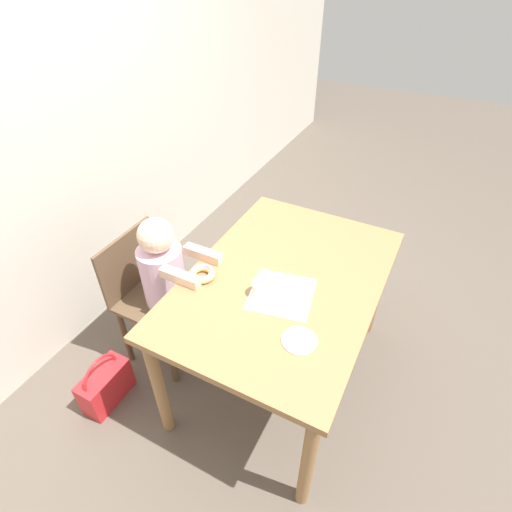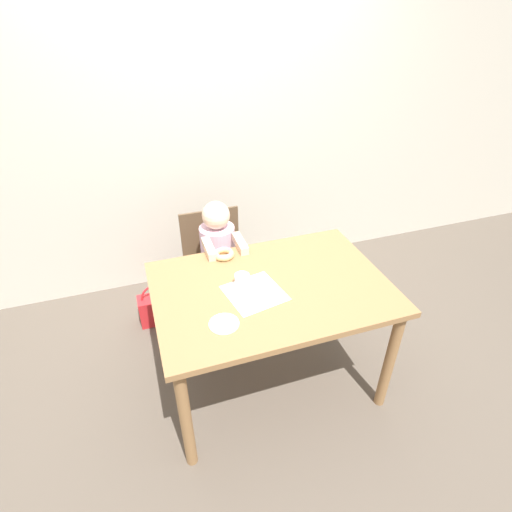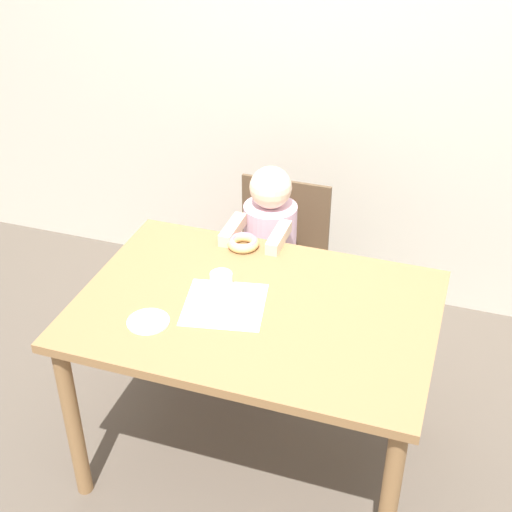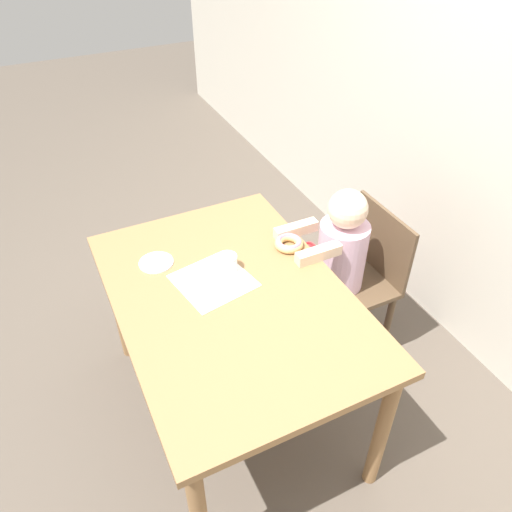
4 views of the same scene
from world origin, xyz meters
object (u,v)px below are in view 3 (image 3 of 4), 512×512
Objects in this scene: chair at (276,264)px; cup at (221,282)px; child_figure at (269,265)px; donut at (243,242)px; handbag at (195,297)px.

cup is at bearing -90.29° from chair.
chair is 10.00× the size of cup.
donut is (-0.03, -0.27, 0.28)m from child_figure.
chair is at bearing 89.71° from cup.
chair is 0.13m from child_figure.
chair is 0.77m from cup.
cup is at bearing -85.64° from donut.
child_figure is (0.00, -0.11, 0.06)m from chair.
cup reaches higher than handbag.
child_figure is 0.65m from cup.
donut is (-0.03, -0.38, 0.34)m from chair.
cup is (-0.00, -0.69, 0.35)m from chair.
child_figure is at bearing -90.00° from chair.
donut is 0.31m from cup.
child_figure is at bearing 89.66° from cup.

